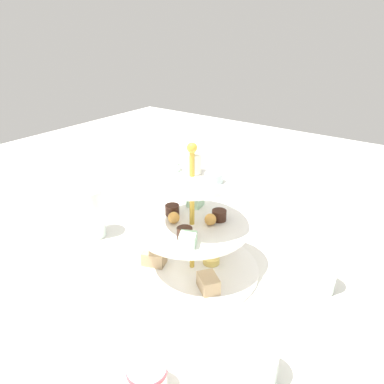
# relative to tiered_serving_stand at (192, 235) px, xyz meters

# --- Properties ---
(ground_plane) EXTENTS (2.40, 2.40, 0.00)m
(ground_plane) POSITION_rel_tiered_serving_stand_xyz_m (-0.00, 0.00, -0.09)
(ground_plane) COLOR silver
(tiered_serving_stand) EXTENTS (0.28, 0.28, 0.29)m
(tiered_serving_stand) POSITION_rel_tiered_serving_stand_xyz_m (0.00, 0.00, 0.00)
(tiered_serving_stand) COLOR white
(tiered_serving_stand) RESTS_ON ground_plane
(water_glass_tall_right) EXTENTS (0.07, 0.07, 0.12)m
(water_glass_tall_right) POSITION_rel_tiered_serving_stand_xyz_m (-0.03, 0.29, -0.03)
(water_glass_tall_right) COLOR silver
(water_glass_tall_right) RESTS_ON ground_plane
(water_glass_short_left) EXTENTS (0.06, 0.06, 0.08)m
(water_glass_short_left) POSITION_rel_tiered_serving_stand_xyz_m (-0.17, -0.24, -0.05)
(water_glass_short_left) COLOR silver
(water_glass_short_left) RESTS_ON ground_plane
(teacup_with_saucer) EXTENTS (0.09, 0.09, 0.05)m
(teacup_with_saucer) POSITION_rel_tiered_serving_stand_xyz_m (-0.28, -0.12, -0.06)
(teacup_with_saucer) COLOR white
(teacup_with_saucer) RESTS_ON ground_plane
(butter_knife_left) EXTENTS (0.05, 0.17, 0.00)m
(butter_knife_left) POSITION_rel_tiered_serving_stand_xyz_m (0.33, 0.09, -0.09)
(butter_knife_left) COLOR silver
(butter_knife_left) RESTS_ON ground_plane
(butter_knife_right) EXTENTS (0.10, 0.16, 0.00)m
(butter_knife_right) POSITION_rel_tiered_serving_stand_xyz_m (-0.32, 0.13, -0.09)
(butter_knife_right) COLOR silver
(butter_knife_right) RESTS_ON ground_plane
(water_glass_mid_back) EXTENTS (0.06, 0.06, 0.08)m
(water_glass_mid_back) POSITION_rel_tiered_serving_stand_xyz_m (0.10, -0.24, -0.05)
(water_glass_mid_back) COLOR silver
(water_glass_mid_back) RESTS_ON ground_plane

